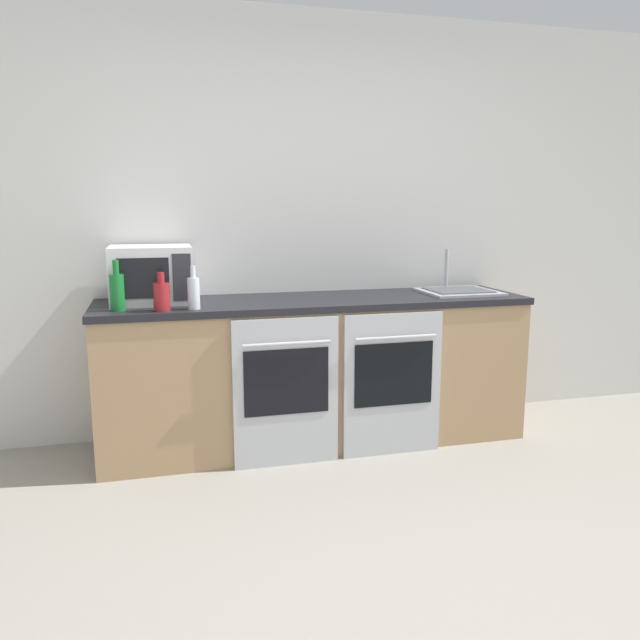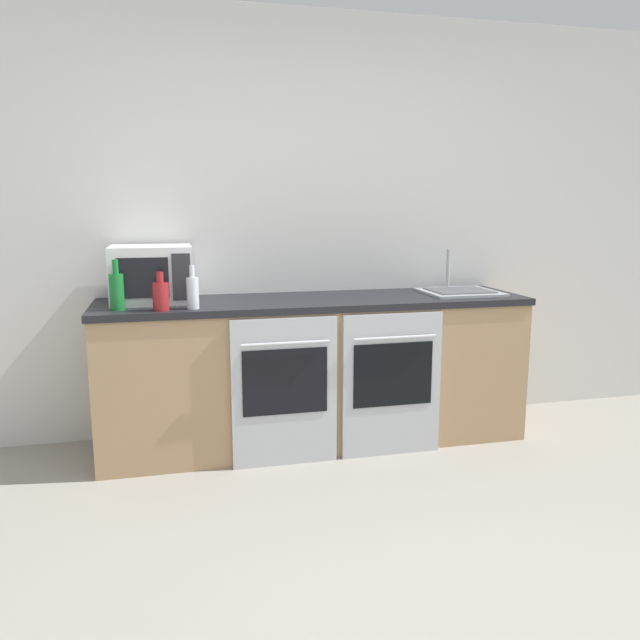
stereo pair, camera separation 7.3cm
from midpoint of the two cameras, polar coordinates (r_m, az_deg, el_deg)
The scene contains 10 objects.
ground_plane at distance 2.47m, azimuth 10.73°, elevation -25.06°, with size 16.00×16.00×0.00m, color gray.
wall_back at distance 4.01m, azimuth -1.10°, elevation 8.58°, with size 10.00×0.06×2.60m.
counter_back at distance 3.80m, azimuth 0.07°, elevation -4.61°, with size 2.54×0.65×0.88m.
oven_left at distance 3.44m, azimuth -2.63°, elevation -6.54°, with size 0.59×0.06×0.83m.
oven_right at distance 3.61m, azimuth 7.17°, elevation -5.82°, with size 0.59×0.06×0.83m.
microwave at distance 3.67m, azimuth -14.59°, elevation 4.09°, with size 0.45×0.40×0.32m.
bottle_clear at distance 3.38m, azimuth -10.96°, elevation 2.54°, with size 0.06×0.06×0.23m.
bottle_green at distance 3.43m, azimuth -17.52°, elevation 2.59°, with size 0.08×0.08×0.27m.
bottle_red at distance 3.36m, azimuth -13.77°, elevation 2.20°, with size 0.09×0.09×0.20m.
sink at distance 4.04m, azimuth 13.09°, elevation 2.62°, with size 0.46×0.44×0.27m.
Camera 2 is at (-0.83, -1.83, 1.42)m, focal length 35.00 mm.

